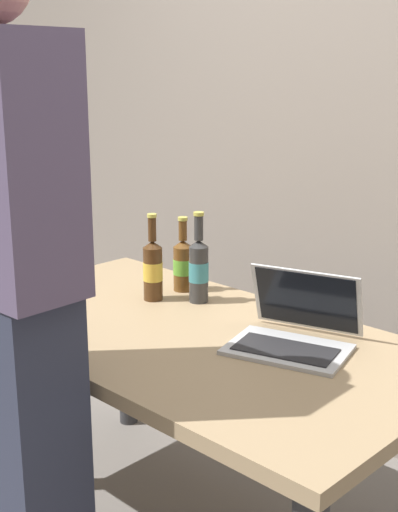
{
  "coord_description": "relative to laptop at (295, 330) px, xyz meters",
  "views": [
    {
      "loc": [
        1.45,
        -1.43,
        1.52
      ],
      "look_at": [
        0.06,
        0.0,
        0.98
      ],
      "focal_mm": 49.03,
      "sensor_mm": 36.0,
      "label": 1
    }
  ],
  "objects": [
    {
      "name": "desk",
      "position": [
        -0.31,
        -0.14,
        -0.15
      ],
      "size": [
        1.6,
        0.86,
        0.73
      ],
      "color": "#9E8460",
      "rests_on": "ground"
    },
    {
      "name": "back_wall",
      "position": [
        -0.31,
        0.83,
        0.52
      ],
      "size": [
        6.0,
        0.1,
        2.6
      ],
      "primitive_type": "cube",
      "color": "gray",
      "rests_on": "ground"
    },
    {
      "name": "person_figure",
      "position": [
        -0.34,
        -0.72,
        0.16
      ],
      "size": [
        0.41,
        0.29,
        1.84
      ],
      "color": "#2D3347",
      "rests_on": "ground"
    },
    {
      "name": "beer_bottle_green",
      "position": [
        -0.61,
        -0.01,
        0.07
      ],
      "size": [
        0.07,
        0.07,
        0.31
      ],
      "color": "#472B14",
      "rests_on": "desk"
    },
    {
      "name": "beer_bottle_dark",
      "position": [
        -0.48,
        0.09,
        0.07
      ],
      "size": [
        0.07,
        0.07,
        0.32
      ],
      "color": "#333333",
      "rests_on": "desk"
    },
    {
      "name": "laptop",
      "position": [
        0.0,
        0.0,
        0.0
      ],
      "size": [
        0.41,
        0.39,
        0.21
      ],
      "color": "#B7BABC",
      "rests_on": "desk"
    },
    {
      "name": "beer_bottle_brown",
      "position": [
        -0.61,
        0.14,
        0.05
      ],
      "size": [
        0.07,
        0.07,
        0.27
      ],
      "color": "brown",
      "rests_on": "desk"
    }
  ]
}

